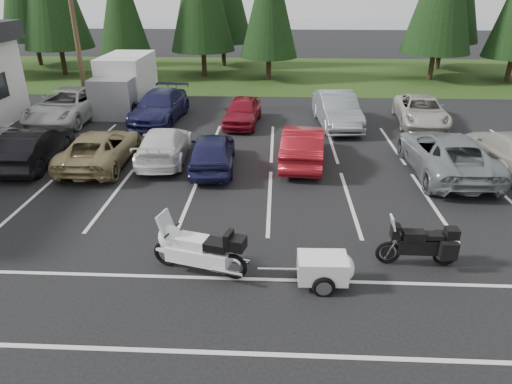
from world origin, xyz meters
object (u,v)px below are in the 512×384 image
object	(u,v)px
car_near_1	(34,147)
car_near_6	(446,153)
box_truck	(123,84)
car_far_4	(421,111)
car_near_2	(100,148)
car_near_4	(212,151)
touring_motorcycle	(198,245)
adventure_motorcycle	(419,241)
car_near_3	(164,144)
car_far_3	(337,110)
car_far_1	(160,106)
utility_pole	(74,23)
cargo_trailer	(322,271)
car_near_7	(507,150)
car_near_5	(303,145)
car_far_0	(68,105)
car_far_2	(243,111)

from	to	relation	value
car_near_1	car_near_6	world-z (taller)	car_near_6
box_truck	car_far_4	distance (m)	16.20
car_near_2	car_near_4	xyz separation A→B (m)	(4.51, -0.20, 0.03)
touring_motorcycle	adventure_motorcycle	world-z (taller)	touring_motorcycle
car_near_3	car_far_3	distance (m)	9.20
car_near_3	touring_motorcycle	size ratio (longest dim) A/B	1.64
car_far_4	touring_motorcycle	world-z (taller)	touring_motorcycle
car_near_3	car_far_1	world-z (taller)	car_far_1
utility_pole	cargo_trailer	xyz separation A→B (m)	(11.86, -15.62, -4.30)
car_near_2	car_near_7	size ratio (longest dim) A/B	0.99
car_near_5	car_far_0	bearing A→B (deg)	-19.44
car_far_1	car_far_3	distance (m)	9.14
utility_pole	car_near_4	size ratio (longest dim) A/B	2.14
car_near_3	car_near_5	bearing A→B (deg)	176.27
box_truck	car_near_1	world-z (taller)	box_truck
car_far_3	touring_motorcycle	distance (m)	13.95
car_far_1	car_far_2	xyz separation A→B (m)	(4.37, -0.41, -0.08)
car_near_7	car_far_0	size ratio (longest dim) A/B	0.84
box_truck	car_far_1	distance (m)	3.44
box_truck	car_near_7	distance (m)	19.47
car_far_0	car_far_2	bearing A→B (deg)	2.95
cargo_trailer	adventure_motorcycle	distance (m)	2.73
car_near_6	car_far_3	distance (m)	6.98
car_near_4	car_far_3	xyz separation A→B (m)	(5.49, 6.03, 0.11)
car_near_6	car_far_4	distance (m)	6.67
car_near_5	car_far_4	xyz separation A→B (m)	(6.26, 5.76, -0.07)
car_near_7	car_far_1	size ratio (longest dim) A/B	0.94
box_truck	car_near_5	distance (m)	12.60
car_near_5	car_near_4	bearing A→B (deg)	17.82
utility_pole	car_near_7	size ratio (longest dim) A/B	1.81
car_near_2	car_near_7	xyz separation A→B (m)	(16.04, 0.48, 0.04)
car_near_7	car_near_2	bearing A→B (deg)	-1.57
car_near_6	car_far_4	xyz separation A→B (m)	(0.92, 6.60, -0.10)
cargo_trailer	utility_pole	bearing A→B (deg)	126.00
box_truck	car_far_3	bearing A→B (deg)	-12.84
box_truck	car_far_2	xyz separation A→B (m)	(6.94, -2.60, -0.76)
car_near_1	car_near_3	distance (m)	5.11
car_far_0	adventure_motorcycle	world-z (taller)	car_far_0
car_near_7	cargo_trailer	xyz separation A→B (m)	(-7.87, -8.10, -0.33)
car_near_1	adventure_motorcycle	size ratio (longest dim) A/B	1.95
utility_pole	car_far_1	distance (m)	6.26
car_near_7	car_far_0	bearing A→B (deg)	-19.08
car_far_2	adventure_motorcycle	bearing A→B (deg)	-61.81
car_near_5	cargo_trailer	distance (m)	8.23
car_far_0	touring_motorcycle	size ratio (longest dim) A/B	2.09
car_near_2	cargo_trailer	distance (m)	11.18
car_near_5	cargo_trailer	world-z (taller)	car_near_5
car_near_7	adventure_motorcycle	world-z (taller)	car_near_7
utility_pole	car_near_3	distance (m)	10.40
car_far_4	car_near_3	bearing A→B (deg)	-148.49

